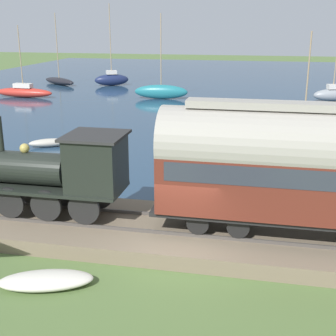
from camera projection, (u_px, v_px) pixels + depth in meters
ground_plane at (179, 259)px, 15.58m from camera, size 200.00×200.00×0.00m
harbor_water at (245, 87)px, 56.67m from camera, size 80.00×80.00×0.01m
rail_embankment at (186, 234)px, 16.83m from camera, size 4.50×56.00×0.66m
steam_locomotive at (63, 169)px, 17.08m from camera, size 2.11×5.86×3.62m
passenger_coach at (318, 166)px, 15.15m from camera, size 2.40×10.86×4.48m
sailboat_navy at (112, 79)px, 57.61m from camera, size 3.19×4.36×9.63m
sailboat_brown at (303, 135)px, 30.14m from camera, size 3.06×4.70×7.03m
sailboat_teal at (161, 91)px, 47.69m from camera, size 1.53×5.52×8.36m
sailboat_gray at (333, 94)px, 46.30m from camera, size 2.27×4.04×5.52m
sailboat_red at (24, 92)px, 48.71m from camera, size 1.49×6.43×7.23m
sailboat_black at (59, 81)px, 58.72m from camera, size 4.65×5.89×8.60m
rowboat_off_pier at (333, 179)px, 22.96m from camera, size 1.73×2.89×0.37m
rowboat_near_shore at (49, 143)px, 29.52m from camera, size 1.79×2.56×0.51m
beached_dinghy at (46, 280)px, 13.89m from camera, size 1.88×3.00×0.44m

